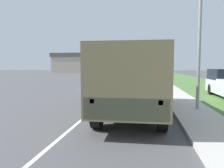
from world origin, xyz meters
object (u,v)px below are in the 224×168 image
car_second_ahead (143,76)px  lamp_post (196,5)px  military_truck (133,78)px  car_nearest_ahead (97,81)px

car_second_ahead → lamp_post: lamp_post is taller
military_truck → car_nearest_ahead: bearing=109.9°
car_second_ahead → lamp_post: bearing=-83.4°
lamp_post → car_nearest_ahead: bearing=123.4°
military_truck → car_second_ahead: bearing=89.2°
car_nearest_ahead → car_second_ahead: (4.32, 10.55, 0.01)m
military_truck → car_second_ahead: military_truck is taller
car_second_ahead → military_truck: bearing=-90.8°
car_second_ahead → lamp_post: (2.38, -20.72, 4.02)m
military_truck → car_nearest_ahead: 11.86m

